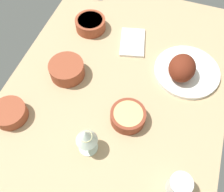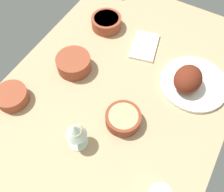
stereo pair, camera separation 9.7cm
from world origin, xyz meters
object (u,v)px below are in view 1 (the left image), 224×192
plate_far_side (184,70)px  water_tumbler (179,185)px  bowl_onions (90,24)px  folded_napkin (132,42)px  wine_glass (86,137)px  bowl_potatoes (67,69)px  bowl_pasta (128,116)px  bowl_soup (10,113)px

plate_far_side → water_tumbler: bearing=8.4°
bowl_onions → folded_napkin: (2.64, 22.04, -2.44)cm
wine_glass → bowl_potatoes: bearing=-143.3°
wine_glass → water_tumbler: 33.93cm
bowl_potatoes → wine_glass: bearing=36.7°
bowl_pasta → folded_napkin: bowl_pasta is taller
bowl_potatoes → bowl_onions: bowl_potatoes is taller
bowl_potatoes → water_tumbler: (31.32, 53.88, 0.50)cm
wine_glass → folded_napkin: (-54.13, 0.59, -9.33)cm
bowl_potatoes → bowl_onions: (-29.03, -0.78, -0.47)cm
wine_glass → folded_napkin: wine_glass is taller
bowl_potatoes → bowl_onions: 29.04cm
bowl_pasta → folded_napkin: size_ratio=0.79×
water_tumbler → folded_napkin: bearing=-150.5°
bowl_onions → bowl_soup: size_ratio=1.11×
folded_napkin → bowl_soup: bearing=-32.9°
bowl_onions → folded_napkin: 22.33cm
bowl_pasta → wine_glass: size_ratio=0.97×
plate_far_side → water_tumbler: size_ratio=3.51×
plate_far_side → wine_glass: 51.32cm
bowl_soup → folded_napkin: size_ratio=0.76×
bowl_soup → water_tumbler: 66.57cm
water_tumbler → bowl_onions: bearing=-137.8°
plate_far_side → bowl_pasta: size_ratio=2.08×
wine_glass → bowl_onions: bearing=-159.3°
bowl_potatoes → bowl_soup: bowl_potatoes is taller
bowl_pasta → bowl_soup: (13.38, -43.27, -0.10)cm
bowl_pasta → wine_glass: 19.84cm
folded_napkin → bowl_potatoes: bearing=-38.8°
bowl_soup → folded_napkin: (-52.03, 33.70, -2.12)cm
bowl_potatoes → bowl_soup: size_ratio=1.13×
bowl_soup → wine_glass: wine_glass is taller
bowl_soup → water_tumbler: water_tumbler is taller
plate_far_side → wine_glass: (43.65, -26.26, 6.29)cm
bowl_potatoes → plate_far_side: bearing=108.7°
bowl_pasta → bowl_potatoes: bowl_potatoes is taller
plate_far_side → wine_glass: size_ratio=2.01×
bowl_potatoes → folded_napkin: 34.01cm
bowl_potatoes → bowl_soup: bearing=-25.9°
bowl_onions → bowl_soup: bearing=-12.0°
bowl_potatoes → folded_napkin: bearing=141.2°
folded_napkin → water_tumbler: bearing=29.5°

